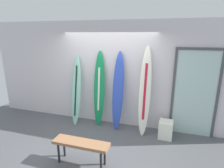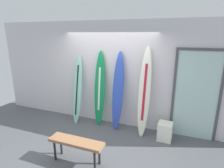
{
  "view_description": "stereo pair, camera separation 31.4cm",
  "coord_description": "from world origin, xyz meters",
  "px_view_note": "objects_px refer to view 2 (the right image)",
  "views": [
    {
      "loc": [
        1.49,
        -3.38,
        2.47
      ],
      "look_at": [
        0.17,
        0.95,
        1.22
      ],
      "focal_mm": 29.36,
      "sensor_mm": 36.0,
      "label": 1
    },
    {
      "loc": [
        1.79,
        -3.28,
        2.47
      ],
      "look_at": [
        0.17,
        0.95,
        1.22
      ],
      "focal_mm": 29.36,
      "sensor_mm": 36.0,
      "label": 2
    }
  ],
  "objects_px": {
    "surfboard_ivory": "(144,93)",
    "bench": "(76,143)",
    "display_block_left": "(165,131)",
    "glass_door": "(196,94)",
    "surfboard_seafoam": "(78,90)",
    "surfboard_cobalt": "(118,92)",
    "surfboard_emerald": "(100,89)"
  },
  "relations": [
    {
      "from": "surfboard_seafoam",
      "to": "display_block_left",
      "type": "relative_size",
      "value": 4.39
    },
    {
      "from": "surfboard_emerald",
      "to": "glass_door",
      "type": "height_order",
      "value": "glass_door"
    },
    {
      "from": "display_block_left",
      "to": "surfboard_emerald",
      "type": "bearing_deg",
      "value": 173.54
    },
    {
      "from": "glass_door",
      "to": "bench",
      "type": "bearing_deg",
      "value": -139.83
    },
    {
      "from": "surfboard_seafoam",
      "to": "surfboard_emerald",
      "type": "xyz_separation_m",
      "value": [
        0.64,
        0.09,
        0.07
      ]
    },
    {
      "from": "surfboard_seafoam",
      "to": "display_block_left",
      "type": "distance_m",
      "value": 2.54
    },
    {
      "from": "surfboard_cobalt",
      "to": "display_block_left",
      "type": "relative_size",
      "value": 4.75
    },
    {
      "from": "surfboard_ivory",
      "to": "glass_door",
      "type": "distance_m",
      "value": 1.18
    },
    {
      "from": "surfboard_seafoam",
      "to": "surfboard_cobalt",
      "type": "bearing_deg",
      "value": 2.36
    },
    {
      "from": "surfboard_emerald",
      "to": "bench",
      "type": "xyz_separation_m",
      "value": [
        0.24,
        -1.65,
        -0.61
      ]
    },
    {
      "from": "surfboard_cobalt",
      "to": "bench",
      "type": "height_order",
      "value": "surfboard_cobalt"
    },
    {
      "from": "display_block_left",
      "to": "glass_door",
      "type": "bearing_deg",
      "value": 31.26
    },
    {
      "from": "display_block_left",
      "to": "bench",
      "type": "height_order",
      "value": "bench"
    },
    {
      "from": "surfboard_seafoam",
      "to": "surfboard_ivory",
      "type": "bearing_deg",
      "value": 0.25
    },
    {
      "from": "display_block_left",
      "to": "glass_door",
      "type": "height_order",
      "value": "glass_door"
    },
    {
      "from": "surfboard_seafoam",
      "to": "surfboard_ivory",
      "type": "distance_m",
      "value": 1.88
    },
    {
      "from": "surfboard_cobalt",
      "to": "surfboard_ivory",
      "type": "distance_m",
      "value": 0.7
    },
    {
      "from": "surfboard_seafoam",
      "to": "display_block_left",
      "type": "bearing_deg",
      "value": -2.57
    },
    {
      "from": "surfboard_ivory",
      "to": "bench",
      "type": "relative_size",
      "value": 1.98
    },
    {
      "from": "surfboard_ivory",
      "to": "display_block_left",
      "type": "xyz_separation_m",
      "value": [
        0.56,
        -0.12,
        -0.86
      ]
    },
    {
      "from": "glass_door",
      "to": "bench",
      "type": "relative_size",
      "value": 1.96
    },
    {
      "from": "surfboard_ivory",
      "to": "bench",
      "type": "height_order",
      "value": "surfboard_ivory"
    },
    {
      "from": "surfboard_ivory",
      "to": "surfboard_cobalt",
      "type": "bearing_deg",
      "value": 176.68
    },
    {
      "from": "surfboard_seafoam",
      "to": "glass_door",
      "type": "relative_size",
      "value": 0.87
    },
    {
      "from": "surfboard_seafoam",
      "to": "surfboard_emerald",
      "type": "distance_m",
      "value": 0.65
    },
    {
      "from": "surfboard_cobalt",
      "to": "glass_door",
      "type": "bearing_deg",
      "value": 6.34
    },
    {
      "from": "surfboard_ivory",
      "to": "bench",
      "type": "distance_m",
      "value": 1.96
    },
    {
      "from": "surfboard_emerald",
      "to": "surfboard_seafoam",
      "type": "bearing_deg",
      "value": -171.68
    },
    {
      "from": "glass_door",
      "to": "surfboard_cobalt",
      "type": "bearing_deg",
      "value": -173.66
    },
    {
      "from": "bench",
      "to": "glass_door",
      "type": "bearing_deg",
      "value": 40.17
    },
    {
      "from": "surfboard_ivory",
      "to": "display_block_left",
      "type": "relative_size",
      "value": 5.07
    },
    {
      "from": "surfboard_seafoam",
      "to": "display_block_left",
      "type": "height_order",
      "value": "surfboard_seafoam"
    }
  ]
}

